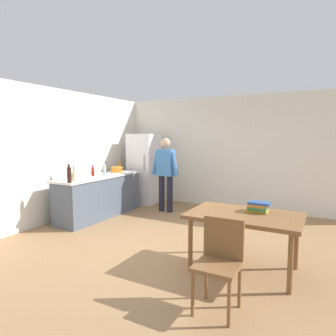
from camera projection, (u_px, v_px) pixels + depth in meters
name	position (u px, v px, depth m)	size (l,w,h in m)	color
ground_plane	(162.00, 244.00, 4.78)	(14.00, 14.00, 0.00)	#936D47
wall_back	(222.00, 152.00, 7.26)	(6.40, 0.12, 2.70)	silver
wall_left	(57.00, 155.00, 6.05)	(0.12, 5.60, 2.70)	silver
kitchen_counter	(100.00, 196.00, 6.38)	(0.64, 2.20, 0.90)	#4C5666
refrigerator	(144.00, 169.00, 7.68)	(0.70, 0.67, 1.80)	white
person	(166.00, 170.00, 6.74)	(0.70, 0.22, 1.70)	#1E1E2D
dining_table	(244.00, 220.00, 3.78)	(1.40, 0.90, 0.75)	brown
chair	(220.00, 257.00, 2.95)	(0.42, 0.42, 0.91)	brown
cooking_pot	(117.00, 169.00, 6.94)	(0.40, 0.28, 0.12)	orange
utensil_jar	(73.00, 177.00, 5.59)	(0.11, 0.11, 0.32)	tan
bottle_oil_amber	(120.00, 166.00, 7.26)	(0.06, 0.06, 0.28)	#996619
bottle_wine_dark	(69.00, 175.00, 5.33)	(0.08, 0.08, 0.34)	black
bottle_water_clear	(105.00, 170.00, 6.26)	(0.07, 0.07, 0.30)	silver
bottle_sauce_red	(93.00, 171.00, 6.27)	(0.06, 0.06, 0.24)	#B22319
bottle_vinegar_tall	(68.00, 172.00, 5.88)	(0.06, 0.06, 0.32)	gray
bottle_beer_brown	(106.00, 168.00, 6.87)	(0.06, 0.06, 0.26)	#5B3314
book_stack	(258.00, 207.00, 3.85)	(0.30, 0.20, 0.14)	gold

